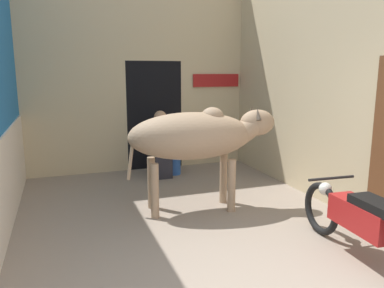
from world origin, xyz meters
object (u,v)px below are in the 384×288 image
Objects in this scene: motorcycle_near at (363,222)px; shopkeeper_seated at (161,142)px; cow at (198,136)px; plastic_stool at (174,161)px.

shopkeeper_seated is (-1.09, 3.73, 0.22)m from motorcycle_near.
cow reaches higher than shopkeeper_seated.
motorcycle_near is at bearing -77.86° from plastic_stool.
plastic_stool is (0.22, 1.89, -0.80)m from cow.
cow is 1.82m from shopkeeper_seated.
motorcycle_near is at bearing -73.68° from shopkeeper_seated.
plastic_stool is (-0.83, 3.84, -0.18)m from motorcycle_near.
motorcycle_near is 3.89m from shopkeeper_seated.
motorcycle_near is 4.32× the size of plastic_stool.
shopkeeper_seated is 0.50m from plastic_stool.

